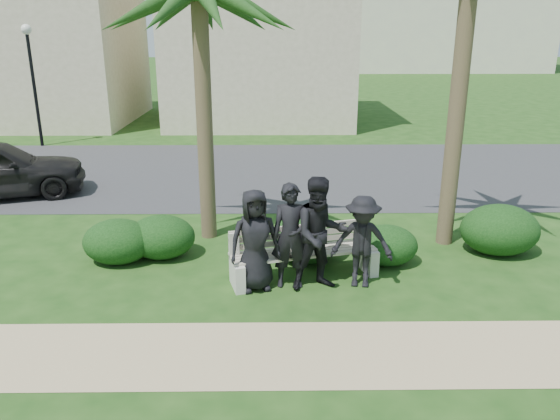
# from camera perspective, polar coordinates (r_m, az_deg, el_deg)

# --- Properties ---
(ground) EXTENTS (160.00, 160.00, 0.00)m
(ground) POSITION_cam_1_polar(r_m,az_deg,el_deg) (9.09, 1.97, -8.52)
(ground) COLOR #1A3F12
(ground) RESTS_ON ground
(footpath) EXTENTS (30.00, 1.60, 0.01)m
(footpath) POSITION_cam_1_polar(r_m,az_deg,el_deg) (7.53, 2.61, -14.72)
(footpath) COLOR tan
(footpath) RESTS_ON ground
(asphalt_street) EXTENTS (160.00, 8.00, 0.01)m
(asphalt_street) POSITION_cam_1_polar(r_m,az_deg,el_deg) (16.62, 0.72, 4.05)
(asphalt_street) COLOR #2D2D30
(asphalt_street) RESTS_ON ground
(stucco_bldg_left) EXTENTS (10.40, 8.40, 7.30)m
(stucco_bldg_left) POSITION_cam_1_polar(r_m,az_deg,el_deg) (28.56, -25.69, 15.75)
(stucco_bldg_left) COLOR #B9AF8B
(stucco_bldg_left) RESTS_ON ground
(stucco_bldg_right) EXTENTS (8.40, 8.40, 7.30)m
(stucco_bldg_right) POSITION_cam_1_polar(r_m,az_deg,el_deg) (26.11, -2.11, 17.37)
(stucco_bldg_right) COLOR #B9AF8B
(stucco_bldg_right) RESTS_ON ground
(street_lamp) EXTENTS (0.36, 0.36, 4.29)m
(street_lamp) POSITION_cam_1_polar(r_m,az_deg,el_deg) (21.89, -24.57, 13.72)
(street_lamp) COLOR black
(street_lamp) RESTS_ON ground
(park_bench) EXTENTS (2.67, 1.21, 0.89)m
(park_bench) POSITION_cam_1_polar(r_m,az_deg,el_deg) (9.41, 2.60, -4.89)
(park_bench) COLOR #AFA393
(park_bench) RESTS_ON ground
(man_a) EXTENTS (0.95, 0.74, 1.71)m
(man_a) POSITION_cam_1_polar(r_m,az_deg,el_deg) (8.88, -2.65, -3.18)
(man_a) COLOR black
(man_a) RESTS_ON ground
(man_b) EXTENTS (0.65, 0.43, 1.78)m
(man_b) POSITION_cam_1_polar(r_m,az_deg,el_deg) (8.95, 1.17, -2.75)
(man_b) COLOR black
(man_b) RESTS_ON ground
(man_c) EXTENTS (1.07, 0.92, 1.91)m
(man_c) POSITION_cam_1_polar(r_m,az_deg,el_deg) (8.87, 4.23, -2.52)
(man_c) COLOR black
(man_c) RESTS_ON ground
(man_d) EXTENTS (1.10, 0.75, 1.57)m
(man_d) POSITION_cam_1_polar(r_m,az_deg,el_deg) (9.09, 8.56, -3.31)
(man_d) COLOR black
(man_d) RESTS_ON ground
(hedge_a) EXTENTS (1.27, 1.05, 0.83)m
(hedge_a) POSITION_cam_1_polar(r_m,az_deg,el_deg) (10.50, -16.60, -3.04)
(hedge_a) COLOR black
(hedge_a) RESTS_ON ground
(hedge_b) EXTENTS (1.27, 1.05, 0.83)m
(hedge_b) POSITION_cam_1_polar(r_m,az_deg,el_deg) (10.52, -12.31, -2.64)
(hedge_b) COLOR black
(hedge_b) RESTS_ON ground
(hedge_c) EXTENTS (1.12, 0.93, 0.73)m
(hedge_c) POSITION_cam_1_polar(r_m,az_deg,el_deg) (10.10, 2.75, -3.43)
(hedge_c) COLOR black
(hedge_c) RESTS_ON ground
(hedge_d) EXTENTS (1.35, 1.11, 0.88)m
(hedge_d) POSITION_cam_1_polar(r_m,az_deg,el_deg) (10.24, 2.82, -2.66)
(hedge_d) COLOR black
(hedge_d) RESTS_ON ground
(hedge_e) EXTENTS (1.14, 0.94, 0.75)m
(hedge_e) POSITION_cam_1_polar(r_m,az_deg,el_deg) (10.19, 11.06, -3.52)
(hedge_e) COLOR black
(hedge_e) RESTS_ON ground
(hedge_f) EXTENTS (1.50, 1.24, 0.98)m
(hedge_f) POSITION_cam_1_polar(r_m,az_deg,el_deg) (11.27, 21.99, -1.78)
(hedge_f) COLOR black
(hedge_f) RESTS_ON ground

